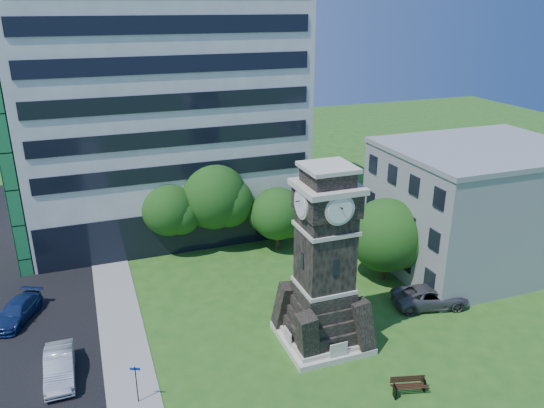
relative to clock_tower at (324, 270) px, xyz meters
name	(u,v)px	position (x,y,z in m)	size (l,w,h in m)	color
ground	(291,368)	(-3.00, -2.00, -5.28)	(160.00, 160.00, 0.00)	#285919
sidewalk	(126,353)	(-12.50, 3.00, -5.25)	(3.00, 70.00, 0.06)	gray
clock_tower	(324,270)	(0.00, 0.00, 0.00)	(5.40, 5.40, 12.22)	beige
office_tall	(157,83)	(-6.20, 23.84, 8.94)	(26.20, 15.11, 28.60)	white
office_low	(476,206)	(16.97, 6.00, -0.07)	(15.20, 12.20, 10.40)	gray
car_street_mid	(59,367)	(-16.41, 1.97, -4.50)	(1.65, 4.74, 1.56)	#B7B9BF
car_street_north	(17,311)	(-19.31, 9.65, -4.58)	(1.97, 4.84, 1.40)	navy
car_east_lot	(430,296)	(9.42, 1.16, -4.50)	(2.58, 5.60, 1.56)	#525257
park_bench	(409,385)	(2.53, -6.40, -4.72)	(2.05, 0.55, 1.06)	black
street_sign	(136,380)	(-12.27, -1.81, -3.76)	(0.58, 0.06, 2.42)	black
tree_nw	(169,211)	(-7.01, 16.76, -1.20)	(5.24, 4.76, 6.63)	#332114
tree_nc	(214,198)	(-2.90, 16.79, -0.50)	(6.66, 6.05, 8.01)	#332114
tree_ne	(278,215)	(2.26, 14.16, -1.91)	(5.24, 4.77, 5.90)	#332114
tree_east	(387,237)	(8.41, 5.98, -1.54)	(6.50, 5.91, 6.85)	#332114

